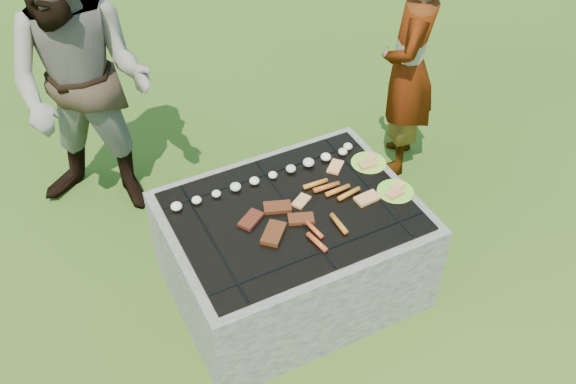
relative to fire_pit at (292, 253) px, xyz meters
name	(u,v)px	position (x,y,z in m)	size (l,w,h in m)	color
lawn	(292,285)	(0.00, 0.00, -0.28)	(60.00, 60.00, 0.00)	#224310
fire_pit	(292,253)	(0.00, 0.00, 0.00)	(1.30, 1.00, 0.62)	#A7A094
mushrooms	(272,175)	(0.02, 0.28, 0.35)	(1.11, 0.09, 0.05)	white
pork_slabs	(275,221)	(-0.12, -0.04, 0.34)	(0.38, 0.31, 0.02)	maroon
sausages	(329,205)	(0.18, -0.07, 0.34)	(0.42, 0.47, 0.03)	orange
bread_on_grate	(341,189)	(0.31, 0.02, 0.34)	(0.45, 0.41, 0.02)	#E4B275
plate_far	(369,163)	(0.56, 0.15, 0.33)	(0.22, 0.22, 0.03)	#C5DD34
plate_near	(395,192)	(0.56, -0.12, 0.33)	(0.24, 0.24, 0.03)	#BEDF35
cook	(409,68)	(1.19, 0.68, 0.48)	(0.55, 0.36, 1.52)	#A59489
bystander	(83,87)	(-0.74, 1.19, 0.61)	(0.87, 0.68, 1.79)	#A59B89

